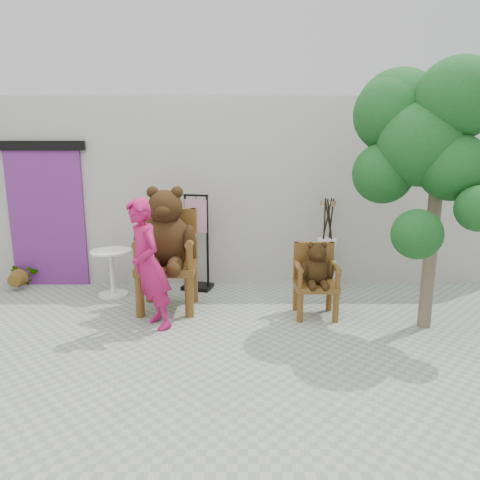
{
  "coord_description": "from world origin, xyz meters",
  "views": [
    {
      "loc": [
        0.09,
        -4.24,
        2.17
      ],
      "look_at": [
        0.1,
        1.6,
        0.95
      ],
      "focal_mm": 32.0,
      "sensor_mm": 36.0,
      "label": 1
    }
  ],
  "objects_px": {
    "chair_big": "(167,241)",
    "person": "(149,265)",
    "chair_small": "(316,272)",
    "stool_bucket": "(327,249)",
    "display_stand": "(197,253)",
    "cafe_table": "(112,267)",
    "tree": "(420,131)"
  },
  "relations": [
    {
      "from": "chair_big",
      "to": "person",
      "type": "xyz_separation_m",
      "value": [
        -0.11,
        -0.69,
        -0.15
      ]
    },
    {
      "from": "chair_small",
      "to": "stool_bucket",
      "type": "relative_size",
      "value": 0.7
    },
    {
      "from": "person",
      "to": "display_stand",
      "type": "height_order",
      "value": "person"
    },
    {
      "from": "person",
      "to": "cafe_table",
      "type": "xyz_separation_m",
      "value": [
        -0.84,
        1.25,
        -0.37
      ]
    },
    {
      "from": "chair_big",
      "to": "cafe_table",
      "type": "bearing_deg",
      "value": 149.21
    },
    {
      "from": "chair_big",
      "to": "person",
      "type": "bearing_deg",
      "value": -98.95
    },
    {
      "from": "cafe_table",
      "to": "display_stand",
      "type": "bearing_deg",
      "value": 14.01
    },
    {
      "from": "display_stand",
      "to": "chair_small",
      "type": "bearing_deg",
      "value": -19.09
    },
    {
      "from": "chair_small",
      "to": "person",
      "type": "height_order",
      "value": "person"
    },
    {
      "from": "tree",
      "to": "person",
      "type": "bearing_deg",
      "value": -177.05
    },
    {
      "from": "chair_small",
      "to": "cafe_table",
      "type": "distance_m",
      "value": 3.07
    },
    {
      "from": "chair_big",
      "to": "stool_bucket",
      "type": "height_order",
      "value": "chair_big"
    },
    {
      "from": "cafe_table",
      "to": "chair_big",
      "type": "bearing_deg",
      "value": -30.79
    },
    {
      "from": "cafe_table",
      "to": "stool_bucket",
      "type": "distance_m",
      "value": 3.35
    },
    {
      "from": "chair_small",
      "to": "display_stand",
      "type": "xyz_separation_m",
      "value": [
        -1.68,
        1.15,
        -0.02
      ]
    },
    {
      "from": "chair_big",
      "to": "cafe_table",
      "type": "height_order",
      "value": "chair_big"
    },
    {
      "from": "person",
      "to": "chair_big",
      "type": "bearing_deg",
      "value": 135.9
    },
    {
      "from": "chair_big",
      "to": "tree",
      "type": "bearing_deg",
      "value": -9.54
    },
    {
      "from": "chair_big",
      "to": "chair_small",
      "type": "relative_size",
      "value": 1.69
    },
    {
      "from": "chair_big",
      "to": "chair_small",
      "type": "xyz_separation_m",
      "value": [
        2.0,
        -0.27,
        -0.37
      ]
    },
    {
      "from": "person",
      "to": "tree",
      "type": "relative_size",
      "value": 0.51
    },
    {
      "from": "chair_small",
      "to": "person",
      "type": "bearing_deg",
      "value": -168.63
    },
    {
      "from": "person",
      "to": "display_stand",
      "type": "bearing_deg",
      "value": 129.55
    },
    {
      "from": "chair_small",
      "to": "stool_bucket",
      "type": "bearing_deg",
      "value": 72.04
    },
    {
      "from": "chair_small",
      "to": "display_stand",
      "type": "distance_m",
      "value": 2.04
    },
    {
      "from": "chair_big",
      "to": "tree",
      "type": "height_order",
      "value": "tree"
    },
    {
      "from": "stool_bucket",
      "to": "chair_small",
      "type": "bearing_deg",
      "value": -107.96
    },
    {
      "from": "person",
      "to": "tree",
      "type": "xyz_separation_m",
      "value": [
        3.23,
        0.17,
        1.59
      ]
    },
    {
      "from": "chair_small",
      "to": "display_stand",
      "type": "bearing_deg",
      "value": 145.75
    },
    {
      "from": "chair_small",
      "to": "person",
      "type": "relative_size",
      "value": 0.62
    },
    {
      "from": "cafe_table",
      "to": "tree",
      "type": "distance_m",
      "value": 4.65
    },
    {
      "from": "chair_small",
      "to": "cafe_table",
      "type": "bearing_deg",
      "value": 164.29
    }
  ]
}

